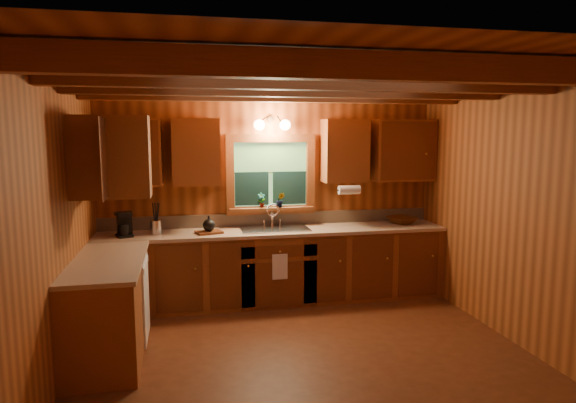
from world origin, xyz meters
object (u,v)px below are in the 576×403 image
(sink, at_px, (275,233))
(coffee_maker, at_px, (124,224))
(wicker_basket, at_px, (402,220))
(cutting_board, at_px, (209,232))

(sink, distance_m, coffee_maker, 1.75)
(coffee_maker, bearing_deg, sink, -19.43)
(coffee_maker, height_order, wicker_basket, coffee_maker)
(cutting_board, xyz_separation_m, wicker_basket, (2.48, 0.14, 0.03))
(sink, relative_size, cutting_board, 2.82)
(cutting_board, bearing_deg, coffee_maker, 161.20)
(sink, bearing_deg, cutting_board, -173.49)
(cutting_board, height_order, wicker_basket, wicker_basket)
(cutting_board, relative_size, wicker_basket, 0.80)
(sink, relative_size, wicker_basket, 2.25)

